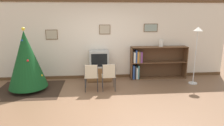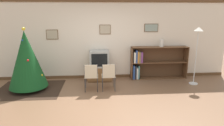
# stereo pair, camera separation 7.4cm
# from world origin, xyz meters

# --- Properties ---
(ground_plane) EXTENTS (24.00, 24.00, 0.00)m
(ground_plane) POSITION_xyz_m (0.00, 0.00, 0.00)
(ground_plane) COLOR brown
(wall_back) EXTENTS (8.87, 0.11, 2.70)m
(wall_back) POSITION_xyz_m (0.00, 2.18, 1.35)
(wall_back) COLOR silver
(wall_back) RESTS_ON ground_plane
(area_rug) EXTENTS (1.91, 1.63, 0.01)m
(area_rug) POSITION_xyz_m (-2.24, 1.12, 0.00)
(area_rug) COLOR #332319
(area_rug) RESTS_ON ground_plane
(christmas_tree) EXTENTS (1.11, 1.11, 1.85)m
(christmas_tree) POSITION_xyz_m (-2.24, 1.12, 0.93)
(christmas_tree) COLOR maroon
(christmas_tree) RESTS_ON area_rug
(tv_console) EXTENTS (0.82, 0.53, 0.49)m
(tv_console) POSITION_xyz_m (-0.12, 1.85, 0.25)
(tv_console) COLOR brown
(tv_console) RESTS_ON ground_plane
(television) EXTENTS (0.63, 0.52, 0.55)m
(television) POSITION_xyz_m (-0.12, 1.84, 0.76)
(television) COLOR #9E9E99
(television) RESTS_ON tv_console
(folding_chair_left) EXTENTS (0.40, 0.40, 0.82)m
(folding_chair_left) POSITION_xyz_m (-0.37, 0.86, 0.47)
(folding_chair_left) COLOR beige
(folding_chair_left) RESTS_ON ground_plane
(folding_chair_right) EXTENTS (0.40, 0.40, 0.82)m
(folding_chair_right) POSITION_xyz_m (0.14, 0.86, 0.47)
(folding_chair_right) COLOR beige
(folding_chair_right) RESTS_ON ground_plane
(bookshelf) EXTENTS (1.96, 0.36, 1.13)m
(bookshelf) POSITION_xyz_m (1.67, 1.96, 0.55)
(bookshelf) COLOR brown
(bookshelf) RESTS_ON ground_plane
(vase) EXTENTS (0.14, 0.14, 0.24)m
(vase) POSITION_xyz_m (2.03, 1.97, 1.25)
(vase) COLOR silver
(vase) RESTS_ON bookshelf
(standing_lamp) EXTENTS (0.28, 0.28, 1.83)m
(standing_lamp) POSITION_xyz_m (2.93, 1.25, 1.41)
(standing_lamp) COLOR silver
(standing_lamp) RESTS_ON ground_plane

